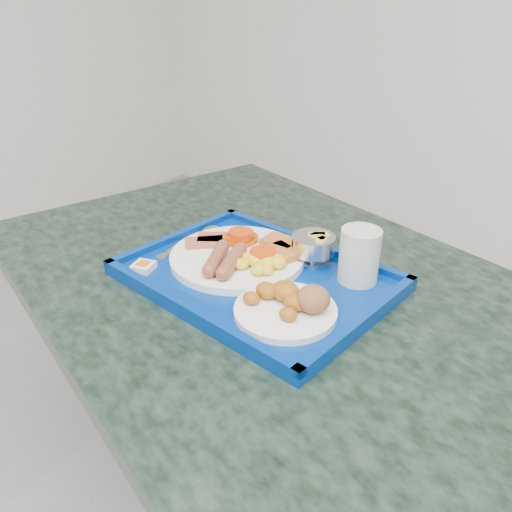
{
  "coord_description": "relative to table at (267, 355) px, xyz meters",
  "views": [
    {
      "loc": [
        -0.23,
        0.47,
        1.25
      ],
      "look_at": [
        -0.75,
        1.11,
        0.81
      ],
      "focal_mm": 35.0,
      "sensor_mm": 36.0,
      "label": 1
    }
  ],
  "objects": [
    {
      "name": "table",
      "position": [
        0.0,
        0.0,
        0.0
      ],
      "size": [
        1.37,
        1.08,
        0.76
      ],
      "rotation": [
        0.0,
        0.0,
        -0.25
      ],
      "color": "gray",
      "rests_on": "floor"
    },
    {
      "name": "tray",
      "position": [
        -0.01,
        -0.03,
        0.2
      ],
      "size": [
        0.5,
        0.38,
        0.03
      ],
      "rotation": [
        0.0,
        0.0,
        -0.06
      ],
      "color": "navy",
      "rests_on": "table"
    },
    {
      "name": "main_plate",
      "position": [
        -0.06,
        -0.01,
        0.23
      ],
      "size": [
        0.27,
        0.27,
        0.04
      ],
      "rotation": [
        0.0,
        0.0,
        0.34
      ],
      "color": "white",
      "rests_on": "tray"
    },
    {
      "name": "bread_plate",
      "position": [
        0.12,
        -0.1,
        0.23
      ],
      "size": [
        0.17,
        0.17,
        0.06
      ],
      "rotation": [
        0.0,
        0.0,
        0.23
      ],
      "color": "white",
      "rests_on": "tray"
    },
    {
      "name": "fruit_bowl",
      "position": [
        0.05,
        0.08,
        0.25
      ],
      "size": [
        0.09,
        0.09,
        0.06
      ],
      "color": "silver",
      "rests_on": "tray"
    },
    {
      "name": "juice_cup",
      "position": [
        0.15,
        0.07,
        0.27
      ],
      "size": [
        0.07,
        0.07,
        0.1
      ],
      "color": "silver",
      "rests_on": "tray"
    },
    {
      "name": "spoon",
      "position": [
        -0.2,
        0.03,
        0.22
      ],
      "size": [
        0.05,
        0.19,
        0.01
      ],
      "rotation": [
        0.0,
        0.0,
        -0.16
      ],
      "color": "silver",
      "rests_on": "tray"
    },
    {
      "name": "knife",
      "position": [
        -0.22,
        -0.02,
        0.21
      ],
      "size": [
        0.06,
        0.18,
        0.0
      ],
      "primitive_type": "cube",
      "rotation": [
        0.0,
        0.0,
        0.29
      ],
      "color": "silver",
      "rests_on": "tray"
    },
    {
      "name": "jam_packet",
      "position": [
        -0.19,
        -0.15,
        0.22
      ],
      "size": [
        0.05,
        0.05,
        0.02
      ],
      "rotation": [
        0.0,
        0.0,
        0.34
      ],
      "color": "white",
      "rests_on": "tray"
    }
  ]
}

